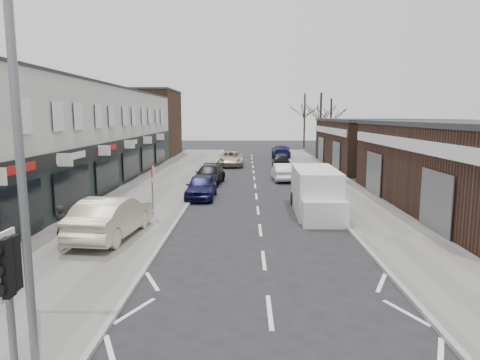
{
  "coord_description": "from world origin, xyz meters",
  "views": [
    {
      "loc": [
        -0.6,
        -8.42,
        5.01
      ],
      "look_at": [
        -0.86,
        7.62,
        2.6
      ],
      "focal_mm": 32.0,
      "sensor_mm": 36.0,
      "label": 1
    }
  ],
  "objects_px": {
    "parked_car_left_a": "(201,187)",
    "parked_car_left_b": "(209,175)",
    "white_van": "(316,193)",
    "parked_car_right_c": "(281,151)",
    "sedan_on_pavement": "(112,217)",
    "parked_car_right_a": "(283,172)",
    "street_lamp": "(28,138)",
    "parked_car_right_b": "(281,161)",
    "parked_car_left_c": "(231,159)",
    "traffic_light": "(7,281)",
    "warning_sign": "(153,175)",
    "pedestrian": "(62,225)"
  },
  "relations": [
    {
      "from": "warning_sign",
      "to": "sedan_on_pavement",
      "type": "relative_size",
      "value": 0.53
    },
    {
      "from": "parked_car_right_a",
      "to": "parked_car_left_c",
      "type": "bearing_deg",
      "value": -67.63
    },
    {
      "from": "parked_car_left_a",
      "to": "parked_car_left_c",
      "type": "distance_m",
      "value": 17.08
    },
    {
      "from": "parked_car_left_c",
      "to": "parked_car_right_c",
      "type": "relative_size",
      "value": 0.99
    },
    {
      "from": "parked_car_left_a",
      "to": "warning_sign",
      "type": "bearing_deg",
      "value": -107.35
    },
    {
      "from": "traffic_light",
      "to": "white_van",
      "type": "height_order",
      "value": "traffic_light"
    },
    {
      "from": "parked_car_right_c",
      "to": "white_van",
      "type": "bearing_deg",
      "value": 90.63
    },
    {
      "from": "warning_sign",
      "to": "parked_car_left_a",
      "type": "height_order",
      "value": "warning_sign"
    },
    {
      "from": "warning_sign",
      "to": "parked_car_left_b",
      "type": "height_order",
      "value": "warning_sign"
    },
    {
      "from": "warning_sign",
      "to": "parked_car_left_b",
      "type": "distance_m",
      "value": 11.21
    },
    {
      "from": "white_van",
      "to": "parked_car_left_a",
      "type": "relative_size",
      "value": 1.42
    },
    {
      "from": "parked_car_right_a",
      "to": "parked_car_right_b",
      "type": "height_order",
      "value": "parked_car_right_b"
    },
    {
      "from": "street_lamp",
      "to": "parked_car_right_b",
      "type": "height_order",
      "value": "street_lamp"
    },
    {
      "from": "street_lamp",
      "to": "parked_car_left_a",
      "type": "height_order",
      "value": "street_lamp"
    },
    {
      "from": "sedan_on_pavement",
      "to": "pedestrian",
      "type": "xyz_separation_m",
      "value": [
        -1.54,
        -1.18,
        -0.06
      ]
    },
    {
      "from": "white_van",
      "to": "parked_car_right_c",
      "type": "relative_size",
      "value": 1.12
    },
    {
      "from": "street_lamp",
      "to": "parked_car_right_b",
      "type": "bearing_deg",
      "value": 77.77
    },
    {
      "from": "parked_car_left_b",
      "to": "parked_car_left_c",
      "type": "relative_size",
      "value": 0.89
    },
    {
      "from": "sedan_on_pavement",
      "to": "parked_car_left_a",
      "type": "xyz_separation_m",
      "value": [
        2.69,
        8.95,
        -0.24
      ]
    },
    {
      "from": "parked_car_left_a",
      "to": "parked_car_left_b",
      "type": "xyz_separation_m",
      "value": [
        0.0,
        5.59,
        -0.03
      ]
    },
    {
      "from": "parked_car_left_a",
      "to": "parked_car_right_b",
      "type": "height_order",
      "value": "parked_car_right_b"
    },
    {
      "from": "street_lamp",
      "to": "pedestrian",
      "type": "xyz_separation_m",
      "value": [
        -3.11,
        8.05,
        -3.72
      ]
    },
    {
      "from": "warning_sign",
      "to": "parked_car_left_a",
      "type": "relative_size",
      "value": 0.64
    },
    {
      "from": "parked_car_left_c",
      "to": "traffic_light",
      "type": "bearing_deg",
      "value": -94.15
    },
    {
      "from": "sedan_on_pavement",
      "to": "parked_car_right_a",
      "type": "relative_size",
      "value": 1.23
    },
    {
      "from": "white_van",
      "to": "traffic_light",
      "type": "bearing_deg",
      "value": -114.24
    },
    {
      "from": "parked_car_left_c",
      "to": "parked_car_right_a",
      "type": "distance_m",
      "value": 10.6
    },
    {
      "from": "warning_sign",
      "to": "white_van",
      "type": "bearing_deg",
      "value": 9.42
    },
    {
      "from": "parked_car_right_b",
      "to": "parked_car_right_c",
      "type": "bearing_deg",
      "value": -91.4
    },
    {
      "from": "traffic_light",
      "to": "parked_car_left_a",
      "type": "distance_m",
      "value": 19.49
    },
    {
      "from": "white_van",
      "to": "parked_car_right_c",
      "type": "bearing_deg",
      "value": 90.34
    },
    {
      "from": "warning_sign",
      "to": "parked_car_right_b",
      "type": "distance_m",
      "value": 21.96
    },
    {
      "from": "white_van",
      "to": "parked_car_right_b",
      "type": "height_order",
      "value": "white_van"
    },
    {
      "from": "white_van",
      "to": "parked_car_left_b",
      "type": "relative_size",
      "value": 1.27
    },
    {
      "from": "street_lamp",
      "to": "parked_car_left_b",
      "type": "xyz_separation_m",
      "value": [
        1.13,
        23.77,
        -3.93
      ]
    },
    {
      "from": "pedestrian",
      "to": "parked_car_right_a",
      "type": "relative_size",
      "value": 0.37
    },
    {
      "from": "parked_car_left_a",
      "to": "parked_car_left_b",
      "type": "relative_size",
      "value": 0.89
    },
    {
      "from": "parked_car_left_b",
      "to": "parked_car_right_c",
      "type": "height_order",
      "value": "parked_car_right_c"
    },
    {
      "from": "sedan_on_pavement",
      "to": "parked_car_right_b",
      "type": "distance_m",
      "value": 25.59
    },
    {
      "from": "parked_car_left_a",
      "to": "parked_car_right_a",
      "type": "bearing_deg",
      "value": 53.59
    },
    {
      "from": "parked_car_left_b",
      "to": "traffic_light",
      "type": "bearing_deg",
      "value": -86.7
    },
    {
      "from": "warning_sign",
      "to": "parked_car_left_a",
      "type": "xyz_separation_m",
      "value": [
        1.76,
        5.38,
        -1.48
      ]
    },
    {
      "from": "street_lamp",
      "to": "white_van",
      "type": "height_order",
      "value": "street_lamp"
    },
    {
      "from": "street_lamp",
      "to": "parked_car_left_a",
      "type": "xyz_separation_m",
      "value": [
        1.13,
        18.18,
        -3.9
      ]
    },
    {
      "from": "parked_car_right_c",
      "to": "street_lamp",
      "type": "bearing_deg",
      "value": 81.32
    },
    {
      "from": "parked_car_right_a",
      "to": "parked_car_right_b",
      "type": "distance_m",
      "value": 7.71
    },
    {
      "from": "parked_car_left_a",
      "to": "parked_car_right_c",
      "type": "xyz_separation_m",
      "value": [
        6.9,
        25.83,
        0.06
      ]
    },
    {
      "from": "white_van",
      "to": "parked_car_right_a",
      "type": "relative_size",
      "value": 1.44
    },
    {
      "from": "traffic_light",
      "to": "parked_car_right_b",
      "type": "relative_size",
      "value": 0.71
    },
    {
      "from": "parked_car_right_b",
      "to": "parked_car_right_c",
      "type": "relative_size",
      "value": 0.82
    }
  ]
}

